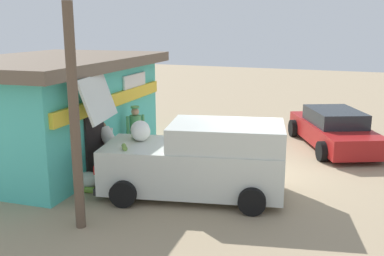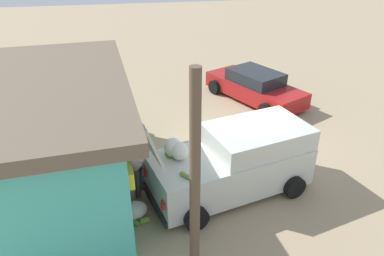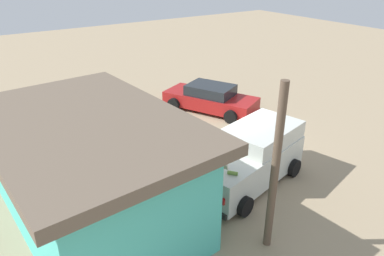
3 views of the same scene
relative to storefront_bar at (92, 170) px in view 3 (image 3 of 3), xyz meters
The scene contains 9 objects.
ground_plane 6.06m from the storefront_bar, 77.85° to the right, with size 60.00×60.00×0.00m, color #9E896B.
storefront_bar is the anchor object (origin of this frame).
delivery_van 5.04m from the storefront_bar, 100.40° to the right, with size 2.94×4.90×2.84m.
parked_sedan 9.00m from the storefront_bar, 57.39° to the right, with size 4.79×3.50×1.28m.
vendor_standing 2.47m from the storefront_bar, 72.59° to the right, with size 0.48×0.48×1.73m.
customer_bending 2.38m from the storefront_bar, 104.53° to the right, with size 0.66×0.75×1.47m.
unloaded_banana_pile 3.04m from the storefront_bar, 125.96° to the right, with size 0.84×0.74×0.42m.
paint_bucket 4.00m from the storefront_bar, 43.93° to the right, with size 0.30×0.30×0.32m, color blue.
utility_pole 4.83m from the storefront_bar, 136.00° to the right, with size 0.20×0.20×4.47m, color brown.
Camera 3 is at (-9.68, 8.07, 6.80)m, focal length 33.91 mm.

